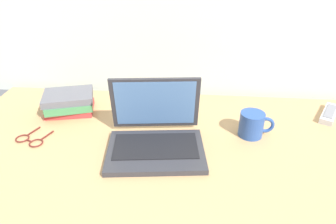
% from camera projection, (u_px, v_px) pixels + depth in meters
% --- Properties ---
extents(desk, '(1.60, 0.76, 0.03)m').
position_uv_depth(desk, '(178.00, 147.00, 1.04)').
color(desk, tan).
rests_on(desk, ground).
extents(laptop, '(0.33, 0.29, 0.22)m').
position_uv_depth(laptop, '(156.00, 134.00, 1.00)').
color(laptop, '#2D2D33').
rests_on(laptop, desk).
extents(coffee_mug, '(0.12, 0.08, 0.09)m').
position_uv_depth(coffee_mug, '(252.00, 124.00, 1.05)').
color(coffee_mug, '#26478C').
rests_on(coffee_mug, desk).
extents(remote_control_near, '(0.12, 0.16, 0.02)m').
position_uv_depth(remote_control_near, '(329.00, 114.00, 1.18)').
color(remote_control_near, '#B7B7B7').
rests_on(remote_control_near, desk).
extents(eyeglasses, '(0.12, 0.13, 0.01)m').
position_uv_depth(eyeglasses, '(30.00, 140.00, 1.04)').
color(eyeglasses, '#591E19').
rests_on(eyeglasses, desk).
extents(book_stack, '(0.22, 0.20, 0.08)m').
position_uv_depth(book_stack, '(69.00, 102.00, 1.20)').
color(book_stack, '#B23333').
rests_on(book_stack, desk).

